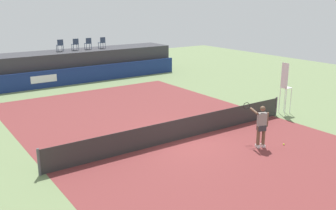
{
  "coord_description": "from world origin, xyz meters",
  "views": [
    {
      "loc": [
        -9.36,
        -12.34,
        5.89
      ],
      "look_at": [
        0.64,
        2.0,
        1.0
      ],
      "focal_mm": 40.08,
      "sensor_mm": 36.0,
      "label": 1
    }
  ],
  "objects_px": {
    "spectator_chair_right": "(102,42)",
    "tennis_player": "(261,125)",
    "net_post_near": "(39,162)",
    "net_post_far": "(276,106)",
    "spectator_chair_far_left": "(60,45)",
    "spectator_chair_left": "(75,44)",
    "spectator_chair_center": "(88,43)",
    "tennis_ball": "(284,144)",
    "umpire_chair": "(285,85)"
  },
  "relations": [
    {
      "from": "spectator_chair_right",
      "to": "tennis_player",
      "type": "height_order",
      "value": "spectator_chair_right"
    },
    {
      "from": "net_post_near",
      "to": "net_post_far",
      "type": "distance_m",
      "value": 12.4
    },
    {
      "from": "spectator_chair_far_left",
      "to": "spectator_chair_left",
      "type": "distance_m",
      "value": 1.18
    },
    {
      "from": "spectator_chair_center",
      "to": "tennis_player",
      "type": "xyz_separation_m",
      "value": [
        -0.2,
        -17.88,
        -1.73
      ]
    },
    {
      "from": "spectator_chair_right",
      "to": "tennis_player",
      "type": "relative_size",
      "value": 0.5
    },
    {
      "from": "net_post_near",
      "to": "tennis_player",
      "type": "distance_m",
      "value": 8.73
    },
    {
      "from": "spectator_chair_right",
      "to": "tennis_ball",
      "type": "xyz_separation_m",
      "value": [
        -0.38,
        -18.26,
        -2.66
      ]
    },
    {
      "from": "net_post_near",
      "to": "tennis_ball",
      "type": "relative_size",
      "value": 14.71
    },
    {
      "from": "spectator_chair_center",
      "to": "tennis_ball",
      "type": "relative_size",
      "value": 13.06
    },
    {
      "from": "tennis_player",
      "to": "spectator_chair_left",
      "type": "bearing_deg",
      "value": 92.66
    },
    {
      "from": "umpire_chair",
      "to": "tennis_ball",
      "type": "distance_m",
      "value": 5.04
    },
    {
      "from": "net_post_far",
      "to": "tennis_player",
      "type": "relative_size",
      "value": 0.56
    },
    {
      "from": "net_post_far",
      "to": "tennis_ball",
      "type": "distance_m",
      "value": 4.36
    },
    {
      "from": "tennis_player",
      "to": "spectator_chair_right",
      "type": "bearing_deg",
      "value": 85.68
    },
    {
      "from": "umpire_chair",
      "to": "net_post_far",
      "type": "height_order",
      "value": "umpire_chair"
    },
    {
      "from": "umpire_chair",
      "to": "net_post_far",
      "type": "distance_m",
      "value": 1.25
    },
    {
      "from": "spectator_chair_left",
      "to": "umpire_chair",
      "type": "relative_size",
      "value": 0.32
    },
    {
      "from": "umpire_chair",
      "to": "spectator_chair_center",
      "type": "bearing_deg",
      "value": 106.27
    },
    {
      "from": "spectator_chair_far_left",
      "to": "net_post_near",
      "type": "height_order",
      "value": "spectator_chair_far_left"
    },
    {
      "from": "spectator_chair_left",
      "to": "umpire_chair",
      "type": "xyz_separation_m",
      "value": [
        5.51,
        -15.35,
        -1.11
      ]
    },
    {
      "from": "spectator_chair_far_left",
      "to": "spectator_chair_center",
      "type": "xyz_separation_m",
      "value": [
        2.22,
        -0.07,
        0.0
      ]
    },
    {
      "from": "spectator_chair_left",
      "to": "spectator_chair_right",
      "type": "bearing_deg",
      "value": -3.19
    },
    {
      "from": "spectator_chair_far_left",
      "to": "spectator_chair_right",
      "type": "bearing_deg",
      "value": -2.72
    },
    {
      "from": "net_post_near",
      "to": "tennis_player",
      "type": "xyz_separation_m",
      "value": [
        8.34,
        -2.55,
        0.46
      ]
    },
    {
      "from": "spectator_chair_center",
      "to": "net_post_near",
      "type": "height_order",
      "value": "spectator_chair_center"
    },
    {
      "from": "umpire_chair",
      "to": "tennis_player",
      "type": "distance_m",
      "value": 5.37
    },
    {
      "from": "spectator_chair_right",
      "to": "tennis_ball",
      "type": "relative_size",
      "value": 13.06
    },
    {
      "from": "spectator_chair_left",
      "to": "tennis_player",
      "type": "xyz_separation_m",
      "value": [
        0.83,
        -17.91,
        -1.73
      ]
    },
    {
      "from": "spectator_chair_far_left",
      "to": "tennis_player",
      "type": "xyz_separation_m",
      "value": [
        2.02,
        -17.95,
        -1.73
      ]
    },
    {
      "from": "net_post_far",
      "to": "net_post_near",
      "type": "bearing_deg",
      "value": 180.0
    },
    {
      "from": "spectator_chair_far_left",
      "to": "umpire_chair",
      "type": "height_order",
      "value": "spectator_chair_far_left"
    },
    {
      "from": "tennis_ball",
      "to": "spectator_chair_far_left",
      "type": "bearing_deg",
      "value": 99.18
    },
    {
      "from": "spectator_chair_far_left",
      "to": "spectator_chair_left",
      "type": "bearing_deg",
      "value": -1.85
    },
    {
      "from": "spectator_chair_left",
      "to": "tennis_ball",
      "type": "bearing_deg",
      "value": -84.43
    },
    {
      "from": "spectator_chair_far_left",
      "to": "tennis_player",
      "type": "bearing_deg",
      "value": -83.59
    },
    {
      "from": "spectator_chair_far_left",
      "to": "tennis_ball",
      "type": "distance_m",
      "value": 18.85
    },
    {
      "from": "tennis_player",
      "to": "tennis_ball",
      "type": "height_order",
      "value": "tennis_player"
    },
    {
      "from": "spectator_chair_far_left",
      "to": "net_post_near",
      "type": "bearing_deg",
      "value": -112.32
    },
    {
      "from": "spectator_chair_left",
      "to": "umpire_chair",
      "type": "distance_m",
      "value": 16.35
    },
    {
      "from": "net_post_far",
      "to": "umpire_chair",
      "type": "bearing_deg",
      "value": 0.27
    },
    {
      "from": "tennis_player",
      "to": "tennis_ball",
      "type": "distance_m",
      "value": 1.41
    },
    {
      "from": "spectator_chair_left",
      "to": "spectator_chair_right",
      "type": "distance_m",
      "value": 2.18
    },
    {
      "from": "spectator_chair_center",
      "to": "umpire_chair",
      "type": "height_order",
      "value": "spectator_chair_center"
    },
    {
      "from": "tennis_player",
      "to": "net_post_far",
      "type": "bearing_deg",
      "value": 32.16
    },
    {
      "from": "spectator_chair_right",
      "to": "net_post_near",
      "type": "distance_m",
      "value": 18.18
    },
    {
      "from": "spectator_chair_center",
      "to": "net_post_near",
      "type": "distance_m",
      "value": 17.68
    },
    {
      "from": "umpire_chair",
      "to": "spectator_chair_right",
      "type": "bearing_deg",
      "value": 102.33
    },
    {
      "from": "spectator_chair_far_left",
      "to": "spectator_chair_right",
      "type": "relative_size",
      "value": 1.0
    },
    {
      "from": "net_post_near",
      "to": "spectator_chair_right",
      "type": "bearing_deg",
      "value": 57.57
    },
    {
      "from": "net_post_near",
      "to": "spectator_chair_left",
      "type": "bearing_deg",
      "value": 63.96
    }
  ]
}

